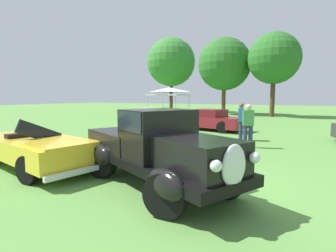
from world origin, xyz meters
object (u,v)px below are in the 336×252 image
spectator_near_truck (241,120)px  show_car_cream (151,117)px  canopy_tent_left_field (169,91)px  show_car_burgundy (210,120)px  feature_pickup_truck (156,147)px  spectator_between_cars (248,124)px  neighbor_convertible (38,147)px

spectator_near_truck → show_car_cream: bearing=152.9°
spectator_near_truck → canopy_tent_left_field: 10.37m
show_car_cream → show_car_burgundy: (4.44, -0.58, 0.00)m
feature_pickup_truck → show_car_burgundy: 10.28m
show_car_burgundy → canopy_tent_left_field: size_ratio=1.55×
show_car_burgundy → spectator_near_truck: 3.83m
spectator_near_truck → spectator_between_cars: size_ratio=1.00×
neighbor_convertible → show_car_burgundy: neighbor_convertible is taller
feature_pickup_truck → canopy_tent_left_field: size_ratio=1.69×
neighbor_convertible → feature_pickup_truck: bearing=3.6°
feature_pickup_truck → spectator_between_cars: feature_pickup_truck is taller
neighbor_convertible → show_car_burgundy: (1.43, 10.26, 0.02)m
show_car_burgundy → spectator_near_truck: (2.44, -2.93, 0.31)m
feature_pickup_truck → spectator_near_truck: (0.22, 7.10, 0.04)m
spectator_between_cars → canopy_tent_left_field: canopy_tent_left_field is taller
neighbor_convertible → show_car_cream: size_ratio=1.09×
canopy_tent_left_field → spectator_between_cars: bearing=-47.1°
neighbor_convertible → spectator_between_cars: size_ratio=2.74×
neighbor_convertible → spectator_near_truck: bearing=62.1°
neighbor_convertible → spectator_between_cars: (4.51, 5.73, 0.33)m
canopy_tent_left_field → spectator_near_truck: bearing=-43.6°
spectator_between_cars → show_car_cream: bearing=145.8°
neighbor_convertible → spectator_near_truck: 8.29m
feature_pickup_truck → neighbor_convertible: (-3.65, -0.23, -0.29)m
neighbor_convertible → canopy_tent_left_field: 14.95m
neighbor_convertible → show_car_cream: bearing=105.5°
spectator_near_truck → feature_pickup_truck: bearing=-91.8°
feature_pickup_truck → spectator_between_cars: bearing=81.2°
show_car_cream → neighbor_convertible: bearing=-74.5°
show_car_cream → spectator_between_cars: 9.10m
show_car_cream → spectator_between_cars: spectator_between_cars is taller
spectator_between_cars → canopy_tent_left_field: size_ratio=0.61×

